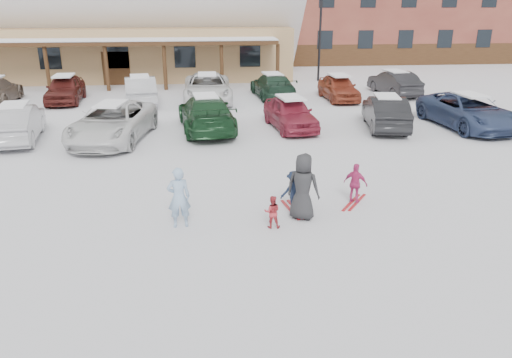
{
  "coord_description": "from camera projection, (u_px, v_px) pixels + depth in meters",
  "views": [
    {
      "loc": [
        -0.91,
        -11.6,
        5.65
      ],
      "look_at": [
        0.3,
        1.0,
        1.0
      ],
      "focal_mm": 35.0,
      "sensor_mm": 36.0,
      "label": 1
    }
  ],
  "objects": [
    {
      "name": "parked_car_6",
      "position": [
        468.0,
        111.0,
        22.59
      ],
      "size": [
        3.13,
        5.7,
        1.51
      ],
      "primitive_type": "imported",
      "rotation": [
        0.0,
        0.0,
        0.12
      ],
      "color": "navy",
      "rests_on": "ground"
    },
    {
      "name": "parked_car_1",
      "position": [
        16.0,
        123.0,
        20.45
      ],
      "size": [
        2.32,
        4.81,
        1.52
      ],
      "primitive_type": "imported",
      "rotation": [
        0.0,
        0.0,
        3.3
      ],
      "color": "#AEADB2",
      "rests_on": "ground"
    },
    {
      "name": "toddler_red",
      "position": [
        272.0,
        212.0,
        12.82
      ],
      "size": [
        0.46,
        0.37,
        0.87
      ],
      "primitive_type": "imported",
      "rotation": [
        0.0,
        0.0,
        3.04
      ],
      "color": "#B63039",
      "rests_on": "ground"
    },
    {
      "name": "parked_car_8",
      "position": [
        65.0,
        89.0,
        28.01
      ],
      "size": [
        2.06,
        4.52,
        1.5
      ],
      "primitive_type": "imported",
      "rotation": [
        0.0,
        0.0,
        0.06
      ],
      "color": "#5B1F1B",
      "rests_on": "ground"
    },
    {
      "name": "parked_car_10",
      "position": [
        208.0,
        88.0,
        28.02
      ],
      "size": [
        2.68,
        5.69,
        1.57
      ],
      "primitive_type": "imported",
      "rotation": [
        0.0,
        0.0,
        0.01
      ],
      "color": "white",
      "rests_on": "ground"
    },
    {
      "name": "ground",
      "position": [
        248.0,
        229.0,
        12.87
      ],
      "size": [
        160.0,
        160.0,
        0.0
      ],
      "primitive_type": "plane",
      "color": "silver",
      "rests_on": "ground"
    },
    {
      "name": "skis_child_navy",
      "position": [
        293.0,
        209.0,
        14.01
      ],
      "size": [
        0.46,
        1.41,
        0.03
      ],
      "primitive_type": "cube",
      "rotation": [
        0.0,
        0.0,
        3.33
      ],
      "color": "#A6171B",
      "rests_on": "ground"
    },
    {
      "name": "parked_car_12",
      "position": [
        339.0,
        87.0,
        28.68
      ],
      "size": [
        1.88,
        4.24,
        1.42
      ],
      "primitive_type": "imported",
      "rotation": [
        0.0,
        0.0,
        0.05
      ],
      "color": "#963C25",
      "rests_on": "ground"
    },
    {
      "name": "conifer_3",
      "position": [
        271.0,
        1.0,
        52.75
      ],
      "size": [
        3.96,
        3.96,
        9.18
      ],
      "color": "black",
      "rests_on": "ground"
    },
    {
      "name": "parked_car_5",
      "position": [
        385.0,
        112.0,
        22.43
      ],
      "size": [
        2.29,
        4.67,
        1.47
      ],
      "primitive_type": "imported",
      "rotation": [
        0.0,
        0.0,
        2.97
      ],
      "color": "black",
      "rests_on": "ground"
    },
    {
      "name": "parked_car_13",
      "position": [
        394.0,
        83.0,
        30.05
      ],
      "size": [
        2.09,
        4.55,
        1.44
      ],
      "primitive_type": "imported",
      "rotation": [
        0.0,
        0.0,
        3.27
      ],
      "color": "black",
      "rests_on": "ground"
    },
    {
      "name": "parked_car_3",
      "position": [
        206.0,
        113.0,
        22.03
      ],
      "size": [
        2.82,
        5.61,
        1.56
      ],
      "primitive_type": "imported",
      "rotation": [
        0.0,
        0.0,
        3.26
      ],
      "color": "#173D20",
      "rests_on": "ground"
    },
    {
      "name": "parked_car_4",
      "position": [
        290.0,
        113.0,
        22.4
      ],
      "size": [
        2.29,
        4.4,
        1.43
      ],
      "primitive_type": "imported",
      "rotation": [
        0.0,
        0.0,
        0.15
      ],
      "color": "maroon",
      "rests_on": "ground"
    },
    {
      "name": "parked_car_11",
      "position": [
        272.0,
        86.0,
        29.3
      ],
      "size": [
        2.47,
        5.02,
        1.4
      ],
      "primitive_type": "imported",
      "rotation": [
        0.0,
        0.0,
        3.25
      ],
      "color": "#1F3C2B",
      "rests_on": "ground"
    },
    {
      "name": "lamp_post",
      "position": [
        320.0,
        30.0,
        34.2
      ],
      "size": [
        0.5,
        0.25,
        6.15
      ],
      "color": "black",
      "rests_on": "ground"
    },
    {
      "name": "child_magenta",
      "position": [
        355.0,
        184.0,
        14.29
      ],
      "size": [
        0.74,
        0.64,
        1.19
      ],
      "primitive_type": "imported",
      "rotation": [
        0.0,
        0.0,
        2.54
      ],
      "color": "#C33171",
      "rests_on": "ground"
    },
    {
      "name": "bystander_dark",
      "position": [
        303.0,
        187.0,
        13.19
      ],
      "size": [
        1.05,
        0.92,
        1.82
      ],
      "primitive_type": "imported",
      "rotation": [
        0.0,
        0.0,
        2.66
      ],
      "color": "#29292B",
      "rests_on": "ground"
    },
    {
      "name": "parked_car_2",
      "position": [
        113.0,
        122.0,
        20.5
      ],
      "size": [
        3.42,
        5.92,
        1.55
      ],
      "primitive_type": "imported",
      "rotation": [
        0.0,
        0.0,
        -0.16
      ],
      "color": "white",
      "rests_on": "ground"
    },
    {
      "name": "day_lodge",
      "position": [
        96.0,
        21.0,
        36.83
      ],
      "size": [
        29.12,
        12.5,
        10.38
      ],
      "color": "tan",
      "rests_on": "ground"
    },
    {
      "name": "child_navy",
      "position": [
        294.0,
        191.0,
        13.81
      ],
      "size": [
        0.82,
        0.56,
        1.16
      ],
      "primitive_type": "imported",
      "rotation": [
        0.0,
        0.0,
        3.33
      ],
      "color": "#162139",
      "rests_on": "ground"
    },
    {
      "name": "skis_child_magenta",
      "position": [
        354.0,
        202.0,
        14.49
      ],
      "size": [
        0.96,
        1.27,
        0.03
      ],
      "primitive_type": "cube",
      "rotation": [
        0.0,
        0.0,
        2.54
      ],
      "color": "#A6171B",
      "rests_on": "ground"
    },
    {
      "name": "adult_skier",
      "position": [
        179.0,
        197.0,
        12.75
      ],
      "size": [
        0.64,
        0.46,
        1.62
      ],
      "primitive_type": "imported",
      "rotation": [
        0.0,
        0.0,
        3.27
      ],
      "color": "#92B4D6",
      "rests_on": "ground"
    },
    {
      "name": "parked_car_9",
      "position": [
        141.0,
        90.0,
        27.62
      ],
      "size": [
        2.31,
        4.81,
        1.52
      ],
      "primitive_type": "imported",
      "rotation": [
        0.0,
        0.0,
        3.3
      ],
      "color": "silver",
      "rests_on": "ground"
    }
  ]
}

